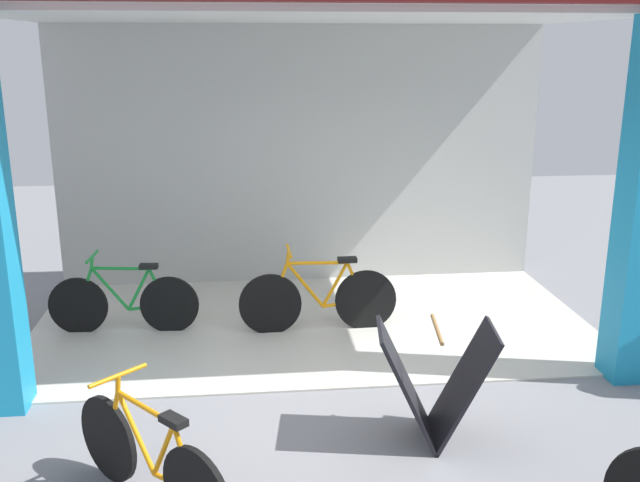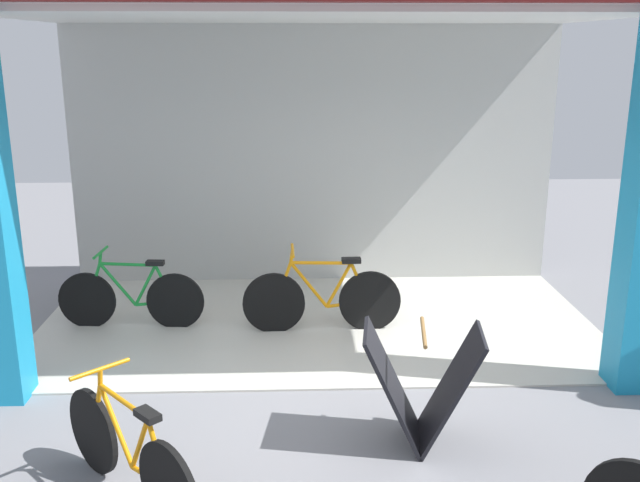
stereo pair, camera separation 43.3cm
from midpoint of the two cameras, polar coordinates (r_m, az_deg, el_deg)
The scene contains 6 objects.
ground_plane at distance 6.36m, azimuth 2.26°, elevation -11.96°, with size 19.88×19.88×0.00m, color gray.
shop_facade at distance 7.28m, azimuth 1.48°, elevation 9.43°, with size 6.14×3.42×4.04m.
bicycle_inside_0 at distance 7.44m, azimuth 1.88°, elevation -4.68°, with size 1.66×0.46×0.91m.
bicycle_inside_1 at distance 7.75m, azimuth -13.37°, elevation -4.47°, with size 1.55×0.43×0.86m.
bicycle_parked_1 at distance 4.96m, azimuth -12.64°, elevation -16.35°, with size 1.10×1.18×0.86m.
sandwich_board_sign at distance 5.49m, azimuth 10.43°, elevation -11.52°, with size 0.94×0.66×0.93m.
Camera 2 is at (-0.24, -5.64, 2.93)m, focal length 39.84 mm.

